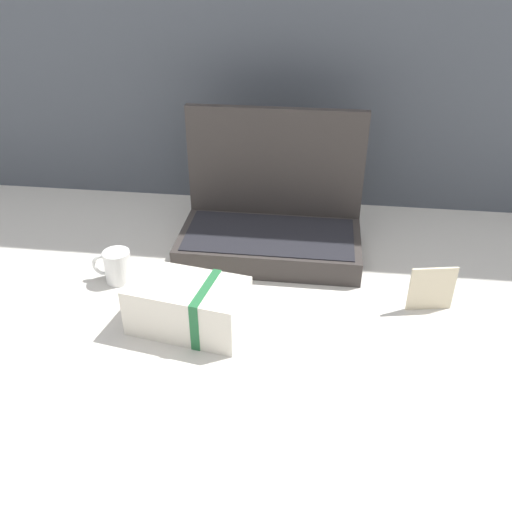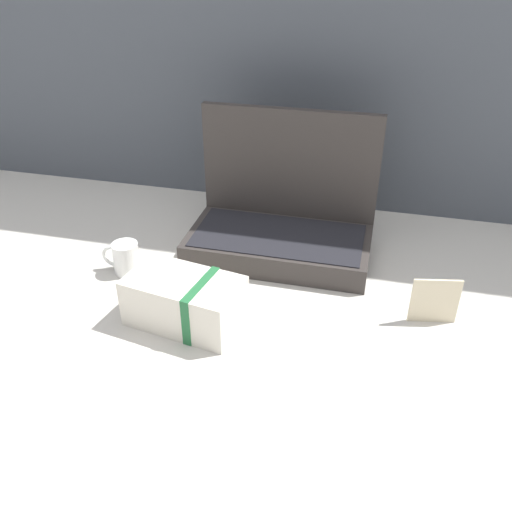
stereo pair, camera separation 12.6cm
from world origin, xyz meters
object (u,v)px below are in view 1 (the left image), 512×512
cream_toiletry_bag (190,306)px  coffee_mug (117,266)px  open_suitcase (271,221)px  info_card_left (431,288)px

cream_toiletry_bag → coffee_mug: (-0.23, 0.16, -0.02)m
open_suitcase → coffee_mug: 0.43m
coffee_mug → info_card_left: info_card_left is taller
cream_toiletry_bag → coffee_mug: bearing=144.8°
open_suitcase → cream_toiletry_bag: (-0.15, -0.37, -0.03)m
info_card_left → cream_toiletry_bag: bearing=-176.7°
cream_toiletry_bag → info_card_left: bearing=14.3°
open_suitcase → info_card_left: size_ratio=4.26×
cream_toiletry_bag → coffee_mug: 0.28m
coffee_mug → info_card_left: bearing=-1.5°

